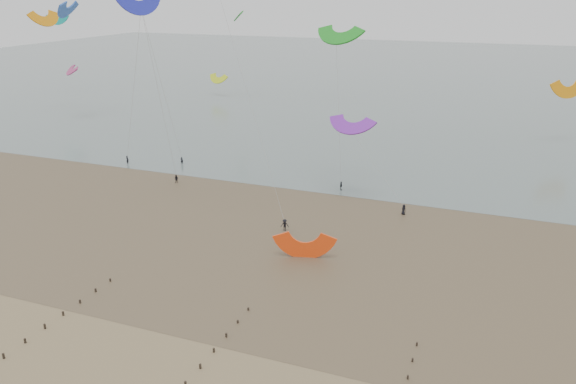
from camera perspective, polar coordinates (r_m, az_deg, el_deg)
name	(u,v)px	position (r m, az deg, el deg)	size (l,w,h in m)	color
ground	(154,368)	(55.23, -13.46, -17.02)	(500.00, 500.00, 0.00)	brown
sea_and_shore	(262,223)	(83.16, -2.68, -3.21)	(500.00, 665.00, 0.03)	#475654
kitesurfer_lead	(127,160)	(115.34, -16.00, 3.16)	(0.63, 0.41, 1.73)	black
kitesurfers	(464,215)	(87.98, 17.49, -2.26)	(116.17, 23.70, 1.79)	black
grounded_kite	(304,257)	(73.06, 1.67, -6.65)	(6.81, 3.57, 5.19)	#FF4310
kites_airborne	(360,34)	(128.00, 7.36, 15.68)	(267.05, 112.02, 43.00)	#282FD7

